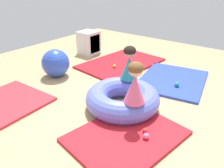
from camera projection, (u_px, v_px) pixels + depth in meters
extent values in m
plane|color=tan|center=(124.00, 109.00, 3.38)|extent=(8.00, 8.00, 0.00)
cube|color=#B21923|center=(121.00, 63.00, 5.07)|extent=(1.94, 1.38, 0.04)
cube|color=red|center=(2.00, 104.00, 3.47)|extent=(1.28, 1.17, 0.04)
cube|color=#2D47B7|center=(172.00, 80.00, 4.27)|extent=(1.59, 1.38, 0.04)
cube|color=red|center=(126.00, 136.00, 2.79)|extent=(1.51, 1.26, 0.04)
torus|color=#6070E5|center=(123.00, 99.00, 3.34)|extent=(1.11, 1.11, 0.33)
cone|color=#E5608E|center=(135.00, 89.00, 2.86)|extent=(0.37, 0.37, 0.37)
sphere|color=beige|center=(136.00, 69.00, 2.74)|extent=(0.19, 0.19, 0.19)
ellipsoid|color=brown|center=(136.00, 68.00, 2.73)|extent=(0.20, 0.20, 0.16)
cone|color=teal|center=(129.00, 68.00, 3.52)|extent=(0.28, 0.28, 0.36)
sphere|color=tan|center=(130.00, 52.00, 3.40)|extent=(0.18, 0.18, 0.18)
ellipsoid|color=black|center=(130.00, 51.00, 3.39)|extent=(0.19, 0.19, 0.15)
sphere|color=pink|center=(146.00, 136.00, 2.70)|extent=(0.08, 0.08, 0.08)
sphere|color=red|center=(145.00, 130.00, 2.81)|extent=(0.06, 0.06, 0.06)
sphere|color=teal|center=(177.00, 84.00, 3.95)|extent=(0.08, 0.08, 0.08)
sphere|color=yellow|center=(114.00, 66.00, 4.76)|extent=(0.07, 0.07, 0.07)
sphere|color=blue|center=(56.00, 63.00, 4.37)|extent=(0.54, 0.54, 0.54)
cube|color=silver|center=(89.00, 43.00, 5.65)|extent=(0.44, 0.44, 0.56)
cube|color=#2D2D33|center=(92.00, 43.00, 5.58)|extent=(0.34, 0.20, 0.44)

